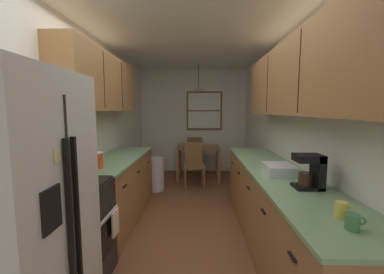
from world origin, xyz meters
TOP-DOWN VIEW (x-y plane):
  - ground_plane at (0.00, 1.00)m, footprint 12.00×12.00m
  - wall_left at (-1.35, 1.00)m, footprint 0.10×9.00m
  - wall_right at (1.35, 1.00)m, footprint 0.10×9.00m
  - wall_back at (0.00, 3.65)m, footprint 4.40×0.10m
  - ceiling_slab at (0.00, 1.00)m, footprint 4.40×9.00m
  - refrigerator at (-0.94, -1.20)m, footprint 0.74×0.80m
  - stove_range at (-0.99, -0.49)m, footprint 0.66×0.58m
  - microwave_over_range at (-1.11, -0.49)m, footprint 0.39×0.57m
  - counter_left at (-1.00, 0.77)m, footprint 0.64×1.94m
  - upper_cabinets_left at (-1.14, 0.72)m, footprint 0.33×2.02m
  - counter_right at (1.00, 0.12)m, footprint 0.64×3.20m
  - upper_cabinets_right at (1.14, 0.07)m, footprint 0.33×2.88m
  - dining_table at (0.13, 2.86)m, footprint 0.94×0.72m
  - dining_chair_near at (0.04, 2.29)m, footprint 0.43×0.43m
  - dining_chair_far at (0.04, 3.43)m, footprint 0.41×0.41m
  - pendant_light at (0.13, 2.86)m, footprint 0.27×0.27m
  - back_window at (0.28, 3.58)m, footprint 0.88×0.05m
  - trash_bin at (-0.70, 2.08)m, footprint 0.34×0.34m
  - storage_canister at (-1.00, 0.15)m, footprint 0.12×0.12m
  - dish_towel at (-0.64, -0.34)m, footprint 0.02×0.16m
  - coffee_maker at (1.08, -0.50)m, footprint 0.22×0.18m
  - mug_by_coffeemaker at (1.01, -1.05)m, footprint 0.11×0.07m
  - mug_spare at (0.99, -1.21)m, footprint 0.11×0.07m
  - dish_rack at (0.96, -0.05)m, footprint 0.28×0.34m

SIDE VIEW (x-z plane):
  - ground_plane at x=0.00m, z-range 0.00..0.00m
  - trash_bin at x=-0.70m, z-range 0.00..0.63m
  - counter_right at x=1.00m, z-range 0.00..0.90m
  - counter_left at x=-1.00m, z-range 0.00..0.90m
  - stove_range at x=-0.99m, z-range -0.08..1.02m
  - dish_towel at x=-0.64m, z-range 0.38..0.62m
  - dining_chair_near at x=0.04m, z-range 0.05..0.95m
  - dining_chair_far at x=0.04m, z-range 0.05..0.95m
  - dining_table at x=0.13m, z-range 0.25..0.99m
  - refrigerator at x=-0.94m, z-range 0.00..1.78m
  - mug_spare at x=0.99m, z-range 0.90..0.99m
  - mug_by_coffeemaker at x=1.01m, z-range 0.90..1.00m
  - dish_rack at x=0.96m, z-range 0.90..1.00m
  - storage_canister at x=-1.00m, z-range 0.90..1.09m
  - coffee_maker at x=1.08m, z-range 0.91..1.20m
  - wall_left at x=-1.35m, z-range 0.00..2.55m
  - wall_right at x=1.35m, z-range 0.00..2.55m
  - wall_back at x=0.00m, z-range 0.00..2.55m
  - back_window at x=0.28m, z-range 1.06..2.01m
  - microwave_over_range at x=-1.11m, z-range 1.52..1.87m
  - upper_cabinets_right at x=1.14m, z-range 1.50..2.24m
  - upper_cabinets_left at x=-1.14m, z-range 1.54..2.27m
  - pendant_light at x=0.13m, z-range 1.74..2.31m
  - ceiling_slab at x=0.00m, z-range 2.55..2.63m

